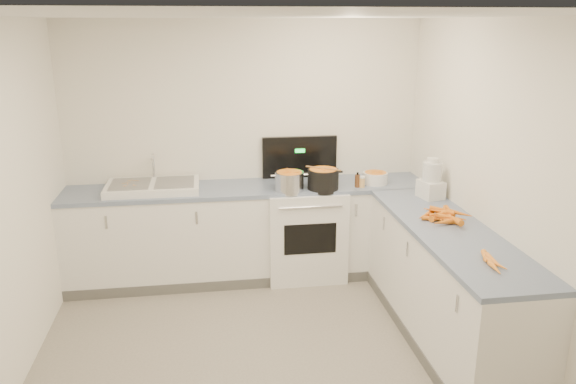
{
  "coord_description": "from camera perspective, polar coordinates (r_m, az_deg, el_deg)",
  "views": [
    {
      "loc": [
        -0.39,
        -3.51,
        2.46
      ],
      "look_at": [
        0.3,
        1.1,
        1.05
      ],
      "focal_mm": 35.0,
      "sensor_mm": 36.0,
      "label": 1
    }
  ],
  "objects": [
    {
      "name": "spice_jar",
      "position": [
        5.43,
        7.53,
        0.95
      ],
      "size": [
        0.05,
        0.05,
        0.09
      ],
      "primitive_type": "cylinder",
      "color": "#E5B266",
      "rests_on": "counter_back"
    },
    {
      "name": "food_processor",
      "position": [
        5.19,
        14.35,
        1.1
      ],
      "size": [
        0.22,
        0.25,
        0.37
      ],
      "color": "white",
      "rests_on": "counter_right"
    },
    {
      "name": "peelings",
      "position": [
        5.46,
        -15.8,
        0.88
      ],
      "size": [
        0.15,
        0.23,
        0.01
      ],
      "color": "tan",
      "rests_on": "sink"
    },
    {
      "name": "peeled_carrots",
      "position": [
        3.93,
        20.03,
        -6.69
      ],
      "size": [
        0.12,
        0.35,
        0.04
      ],
      "color": "orange",
      "rests_on": "counter_right"
    },
    {
      "name": "wall_right",
      "position": [
        4.28,
        21.9,
        -0.82
      ],
      "size": [
        0.0,
        4.0,
        2.5
      ],
      "primitive_type": null,
      "rotation": [
        1.57,
        0.0,
        -1.57
      ],
      "color": "white",
      "rests_on": "ground"
    },
    {
      "name": "wall_back",
      "position": [
        5.65,
        -4.38,
        4.43
      ],
      "size": [
        3.5,
        0.0,
        2.5
      ],
      "primitive_type": null,
      "rotation": [
        1.57,
        0.0,
        0.0
      ],
      "color": "white",
      "rests_on": "ground"
    },
    {
      "name": "carrot_pile",
      "position": [
        4.68,
        15.49,
        -2.27
      ],
      "size": [
        0.42,
        0.49,
        0.09
      ],
      "color": "orange",
      "rests_on": "counter_right"
    },
    {
      "name": "black_pot",
      "position": [
        5.34,
        3.59,
        1.21
      ],
      "size": [
        0.34,
        0.34,
        0.21
      ],
      "primitive_type": "cylinder",
      "rotation": [
        0.0,
        0.0,
        -0.15
      ],
      "color": "black",
      "rests_on": "stove"
    },
    {
      "name": "sink",
      "position": [
        5.44,
        -13.57,
        0.54
      ],
      "size": [
        0.86,
        0.52,
        0.31
      ],
      "color": "white",
      "rests_on": "counter_back"
    },
    {
      "name": "counter_right",
      "position": [
        4.67,
        15.79,
        -9.04
      ],
      "size": [
        0.62,
        2.2,
        0.94
      ],
      "color": "white",
      "rests_on": "ground"
    },
    {
      "name": "ceiling",
      "position": [
        3.53,
        -2.27,
        17.48
      ],
      "size": [
        3.5,
        4.0,
        0.0
      ],
      "primitive_type": null,
      "rotation": [
        3.14,
        0.0,
        0.0
      ],
      "color": "white",
      "rests_on": "ground"
    },
    {
      "name": "extract_bottle",
      "position": [
        5.43,
        7.06,
        1.13
      ],
      "size": [
        0.05,
        0.05,
        0.12
      ],
      "primitive_type": "cylinder",
      "color": "#593319",
      "rests_on": "counter_back"
    },
    {
      "name": "steel_pot",
      "position": [
        5.28,
        0.15,
        1.0
      ],
      "size": [
        0.28,
        0.28,
        0.2
      ],
      "primitive_type": "cylinder",
      "rotation": [
        0.0,
        0.0,
        0.02
      ],
      "color": "silver",
      "rests_on": "stove"
    },
    {
      "name": "floor",
      "position": [
        4.3,
        -1.87,
        -18.06
      ],
      "size": [
        3.5,
        4.0,
        0.0
      ],
      "primitive_type": null,
      "color": "gray",
      "rests_on": "ground"
    },
    {
      "name": "stove",
      "position": [
        5.64,
        1.63,
        -3.79
      ],
      "size": [
        0.76,
        0.65,
        1.36
      ],
      "color": "white",
      "rests_on": "ground"
    },
    {
      "name": "mixing_bowl",
      "position": [
        5.58,
        8.86,
        1.42
      ],
      "size": [
        0.29,
        0.29,
        0.11
      ],
      "primitive_type": "cylinder",
      "rotation": [
        0.0,
        0.0,
        0.19
      ],
      "color": "white",
      "rests_on": "counter_back"
    },
    {
      "name": "counter_back",
      "position": [
        5.59,
        -3.97,
        -4.06
      ],
      "size": [
        3.5,
        0.62,
        0.94
      ],
      "color": "white",
      "rests_on": "ground"
    },
    {
      "name": "wooden_spoon",
      "position": [
        5.31,
        3.61,
        2.41
      ],
      "size": [
        0.3,
        0.22,
        0.02
      ],
      "primitive_type": "cylinder",
      "rotation": [
        1.57,
        0.0,
        0.96
      ],
      "color": "#AD7A47",
      "rests_on": "black_pot"
    }
  ]
}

